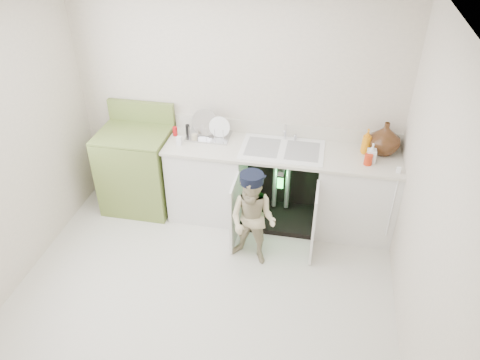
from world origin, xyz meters
name	(u,v)px	position (x,y,z in m)	size (l,w,h in m)	color
ground	(204,289)	(0.00, 0.00, 0.00)	(3.50, 3.50, 0.00)	beige
room_shell	(197,179)	(0.00, 0.00, 1.25)	(6.00, 5.50, 1.26)	#BDB1A2
counter_run	(283,183)	(0.58, 1.21, 0.48)	(2.44, 1.02, 1.23)	silver
avocado_stove	(138,168)	(-1.06, 1.18, 0.49)	(0.76, 0.65, 1.18)	olive
repair_worker	(253,219)	(0.37, 0.50, 0.51)	(0.56, 0.61, 1.01)	#C6B88E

